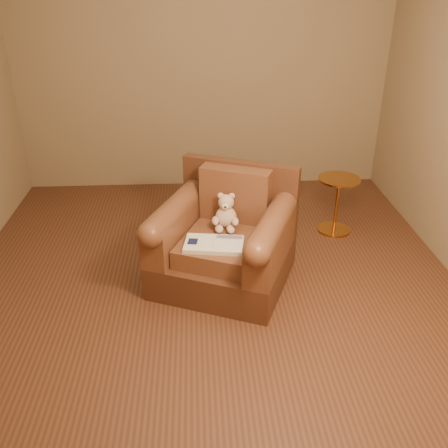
{
  "coord_description": "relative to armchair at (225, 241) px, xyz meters",
  "views": [
    {
      "loc": [
        -0.09,
        -3.45,
        2.27
      ],
      "look_at": [
        0.11,
        -0.11,
        0.54
      ],
      "focal_mm": 40.0,
      "sensor_mm": 36.0,
      "label": 1
    }
  ],
  "objects": [
    {
      "name": "guidebook",
      "position": [
        -0.1,
        -0.22,
        0.1
      ],
      "size": [
        0.47,
        0.32,
        0.04
      ],
      "rotation": [
        0.0,
        0.0,
        -0.15
      ],
      "color": "beige",
      "rests_on": "armchair"
    },
    {
      "name": "floor",
      "position": [
        -0.12,
        0.02,
        -0.34
      ],
      "size": [
        4.0,
        4.0,
        0.0
      ],
      "primitive_type": "plane",
      "color": "#55301D",
      "rests_on": "ground"
    },
    {
      "name": "room",
      "position": [
        -0.12,
        0.02,
        1.37
      ],
      "size": [
        4.02,
        4.02,
        2.71
      ],
      "color": "#8B7655",
      "rests_on": "ground"
    },
    {
      "name": "side_table",
      "position": [
        1.1,
        0.75,
        -0.05
      ],
      "size": [
        0.39,
        0.39,
        0.54
      ],
      "color": "#BE7B34",
      "rests_on": "floor"
    },
    {
      "name": "armchair",
      "position": [
        0.0,
        0.0,
        0.0
      ],
      "size": [
        1.26,
        1.23,
        0.88
      ],
      "rotation": [
        0.0,
        0.0,
        -0.39
      ],
      "color": "#4D2A19",
      "rests_on": "floor"
    },
    {
      "name": "teddy_bear",
      "position": [
        0.01,
        0.08,
        0.19
      ],
      "size": [
        0.21,
        0.24,
        0.29
      ],
      "rotation": [
        0.0,
        0.0,
        -0.15
      ],
      "color": "#D4AD94",
      "rests_on": "armchair"
    }
  ]
}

